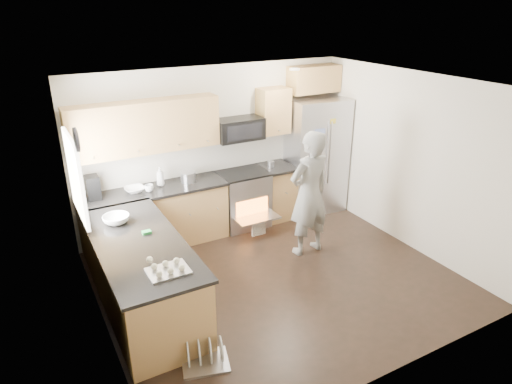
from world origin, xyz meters
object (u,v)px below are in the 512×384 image
stove_range (243,187)px  refrigerator (314,155)px  dish_rack (205,358)px  person (309,194)px

stove_range → refrigerator: size_ratio=0.90×
refrigerator → dish_rack: size_ratio=3.54×
refrigerator → person: refrigerator is taller
stove_range → person: size_ratio=0.96×
stove_range → person: (0.42, -1.26, 0.25)m
refrigerator → stove_range: bearing=-173.8°
refrigerator → person: bearing=-122.3°
refrigerator → dish_rack: refrigerator is taller
stove_range → refrigerator: 1.46m
stove_range → dish_rack: 3.29m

